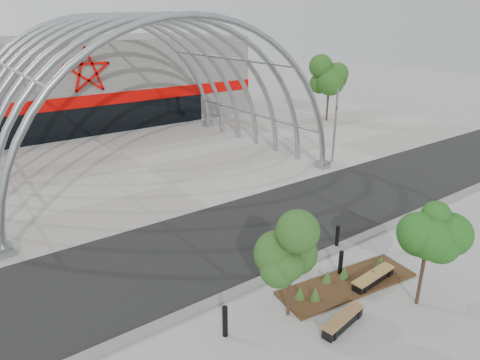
# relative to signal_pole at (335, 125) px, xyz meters

# --- Properties ---
(ground) EXTENTS (140.00, 140.00, 0.00)m
(ground) POSITION_rel_signal_pole_xyz_m (-11.54, -8.50, -2.74)
(ground) COLOR #989893
(ground) RESTS_ON ground
(road) EXTENTS (140.00, 7.00, 0.02)m
(road) POSITION_rel_signal_pole_xyz_m (-11.54, -5.00, -2.73)
(road) COLOR black
(road) RESTS_ON ground
(forecourt) EXTENTS (60.00, 17.00, 0.04)m
(forecourt) POSITION_rel_signal_pole_xyz_m (-11.54, 7.00, -2.72)
(forecourt) COLOR #9F988F
(forecourt) RESTS_ON ground
(kerb) EXTENTS (60.00, 0.50, 0.12)m
(kerb) POSITION_rel_signal_pole_xyz_m (-11.54, -8.75, -2.68)
(kerb) COLOR slate
(kerb) RESTS_ON ground
(arena_building) EXTENTS (34.00, 15.24, 8.00)m
(arena_building) POSITION_rel_signal_pole_xyz_m (-11.54, 24.95, 1.25)
(arena_building) COLOR #63635E
(arena_building) RESTS_ON ground
(vault_canopy) EXTENTS (20.80, 15.80, 20.36)m
(vault_canopy) POSITION_rel_signal_pole_xyz_m (-11.54, 7.00, -2.72)
(vault_canopy) COLOR gray
(vault_canopy) RESTS_ON ground
(planting_bed) EXTENTS (5.96, 2.50, 0.61)m
(planting_bed) POSITION_rel_signal_pole_xyz_m (-11.00, -10.84, -2.60)
(planting_bed) COLOR #352415
(planting_bed) RESTS_ON ground
(signal_pole) EXTENTS (0.34, 0.74, 5.25)m
(signal_pole) POSITION_rel_signal_pole_xyz_m (0.00, 0.00, 0.00)
(signal_pole) COLOR gray
(signal_pole) RESTS_ON ground
(street_tree_0) EXTENTS (1.70, 1.70, 3.87)m
(street_tree_0) POSITION_rel_signal_pole_xyz_m (-14.03, -10.84, 0.04)
(street_tree_0) COLOR #302019
(street_tree_0) RESTS_ON ground
(street_tree_1) EXTENTS (1.62, 1.62, 3.83)m
(street_tree_1) POSITION_rel_signal_pole_xyz_m (-9.76, -13.16, 0.01)
(street_tree_1) COLOR black
(street_tree_1) RESTS_ON ground
(bench_0) EXTENTS (2.07, 0.77, 0.43)m
(bench_0) POSITION_rel_signal_pole_xyz_m (-12.94, -12.41, -2.53)
(bench_0) COLOR black
(bench_0) RESTS_ON ground
(bench_1) EXTENTS (2.29, 0.66, 0.47)m
(bench_1) POSITION_rel_signal_pole_xyz_m (-10.08, -11.44, -2.51)
(bench_1) COLOR black
(bench_1) RESTS_ON ground
(bollard_0) EXTENTS (0.18, 0.18, 1.14)m
(bollard_0) POSITION_rel_signal_pole_xyz_m (-16.44, -10.42, -2.17)
(bollard_0) COLOR black
(bollard_0) RESTS_ON ground
(bollard_1) EXTENTS (0.14, 0.14, 0.89)m
(bollard_1) POSITION_rel_signal_pole_xyz_m (-12.14, -9.26, -2.30)
(bollard_1) COLOR black
(bollard_1) RESTS_ON ground
(bollard_2) EXTENTS (0.17, 0.17, 1.09)m
(bollard_2) POSITION_rel_signal_pole_xyz_m (-12.06, -9.10, -2.20)
(bollard_2) COLOR black
(bollard_2) RESTS_ON ground
(bollard_3) EXTENTS (0.18, 0.18, 1.12)m
(bollard_3) POSITION_rel_signal_pole_xyz_m (-10.66, -10.23, -2.18)
(bollard_3) COLOR black
(bollard_3) RESTS_ON ground
(bollard_4) EXTENTS (0.18, 0.18, 1.11)m
(bollard_4) POSITION_rel_signal_pole_xyz_m (-9.08, -8.63, -2.19)
(bollard_4) COLOR black
(bollard_4) RESTS_ON ground
(bg_tree_1) EXTENTS (2.70, 2.70, 5.91)m
(bg_tree_1) POSITION_rel_signal_pole_xyz_m (9.46, 9.50, 1.51)
(bg_tree_1) COLOR black
(bg_tree_1) RESTS_ON ground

